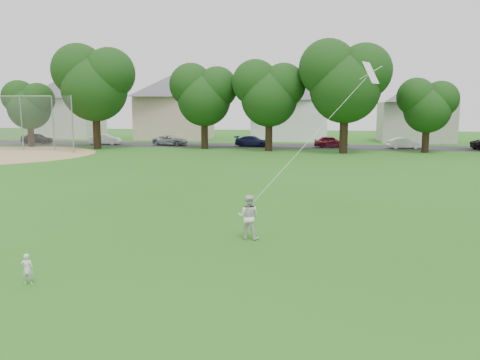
% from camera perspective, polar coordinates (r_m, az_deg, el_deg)
% --- Properties ---
extents(ground, '(160.00, 160.00, 0.00)m').
position_cam_1_polar(ground, '(12.67, -8.33, -11.56)').
color(ground, '#205613').
rests_on(ground, ground).
extents(street, '(90.00, 7.00, 0.01)m').
position_cam_1_polar(street, '(53.60, 5.44, 4.13)').
color(street, '#2D2D30').
rests_on(street, ground).
extents(toddler, '(0.34, 0.28, 0.81)m').
position_cam_1_polar(toddler, '(13.01, -24.51, -9.86)').
color(toddler, silver).
rests_on(toddler, ground).
extents(older_boy, '(0.80, 0.65, 1.51)m').
position_cam_1_polar(older_boy, '(15.75, 1.04, -4.52)').
color(older_boy, silver).
rests_on(older_boy, ground).
extents(kite, '(2.49, 2.26, 7.12)m').
position_cam_1_polar(kite, '(16.94, 8.94, 5.34)').
color(kite, silver).
rests_on(kite, ground).
extents(baseball_backstop, '(12.55, 3.31, 5.51)m').
position_cam_1_polar(baseball_backstop, '(52.49, -25.39, 6.23)').
color(baseball_backstop, gray).
rests_on(baseball_backstop, ground).
extents(tree_row, '(82.32, 9.72, 11.27)m').
position_cam_1_polar(tree_row, '(47.50, 7.55, 11.36)').
color(tree_row, black).
rests_on(tree_row, ground).
extents(parked_cars, '(71.33, 2.32, 1.28)m').
position_cam_1_polar(parked_cars, '(52.46, 11.30, 4.56)').
color(parked_cars, black).
rests_on(parked_cars, ground).
extents(house_row, '(77.28, 14.00, 10.54)m').
position_cam_1_polar(house_row, '(63.46, 5.44, 9.45)').
color(house_row, beige).
rests_on(house_row, ground).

